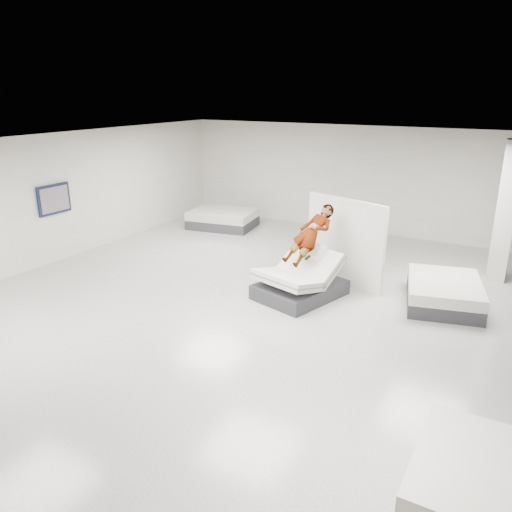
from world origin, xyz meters
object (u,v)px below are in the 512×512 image
Objects in this scene: flat_bed_right_far at (444,293)px; column at (506,212)px; flat_bed_left_far at (223,219)px; divider_panel at (344,242)px; flat_bed_right_near at (477,482)px; remote at (308,258)px; wall_poster at (54,199)px; person at (311,244)px; hero_bed at (300,282)px.

column is at bearing 68.54° from flat_bed_right_far.
divider_panel is at bearing -28.32° from flat_bed_left_far.
remote is at bearing 133.02° from flat_bed_right_near.
divider_panel is 2.26× the size of wall_poster.
person is 0.49× the size of column.
hero_bed is 0.64× the size of column.
divider_panel reaches higher than flat_bed_right_near.
flat_bed_right_far is at bearing 11.92° from wall_poster.
person is at bearing 122.15° from remote.
wall_poster is (-9.12, -1.93, 1.34)m from flat_bed_right_far.
flat_bed_right_far is at bearing 32.70° from person.
divider_panel is 5.74m from flat_bed_left_far.
divider_panel reaches higher than flat_bed_left_far.
person is at bearing 9.99° from wall_poster.
remote is 0.07× the size of divider_panel.
person is 1.04m from divider_panel.
remote is 2.88m from flat_bed_right_far.
column is (0.82, 2.07, 1.34)m from flat_bed_right_far.
divider_panel reaches higher than remote.
remote is at bearing -57.85° from person.
divider_panel is 2.35m from flat_bed_right_far.
flat_bed_right_near is (1.24, -5.23, -0.02)m from flat_bed_right_far.
divider_panel is 1.23× the size of flat_bed_right_near.
wall_poster is at bearing -158.07° from column.
hero_bed reaches higher than flat_bed_right_far.
remote is at bearing -82.39° from divider_panel.
wall_poster is (-6.47, -1.14, 0.49)m from person.
flat_bed_right_near is 0.54× the size of column.
hero_bed is at bearing 170.91° from remote.
flat_bed_left_far is (-8.49, 8.09, 0.03)m from flat_bed_right_near.
hero_bed is 4.92m from column.
flat_bed_right_far is (2.74, 1.09, -0.08)m from hero_bed.
person reaches higher than hero_bed.
column is 10.71m from wall_poster.
flat_bed_right_far is 0.67× the size of column.
column is at bearing 55.72° from person.
divider_panel is at bearing 16.78° from wall_poster.
flat_bed_left_far is (-4.71, 4.04, -0.67)m from remote.
wall_poster is at bearing -172.53° from hero_bed.
wall_poster reaches higher than remote.
flat_bed_right_far is 7.78m from flat_bed_left_far.
person is (0.09, 0.30, 0.78)m from hero_bed.
flat_bed_left_far is 0.68× the size of column.
person is 11.24× the size of remote.
hero_bed is 5.99m from flat_bed_left_far.
divider_panel is at bearing 67.79° from hero_bed.
column is at bearing 41.68° from hero_bed.
remote is at bearing -135.80° from column.
person is at bearing -163.47° from flat_bed_right_far.
remote is 0.15× the size of wall_poster.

